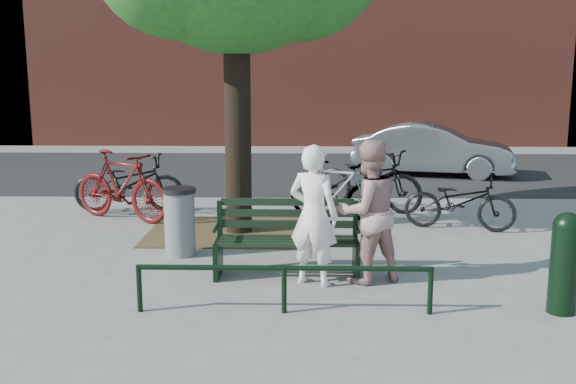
{
  "coord_description": "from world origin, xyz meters",
  "views": [
    {
      "loc": [
        0.19,
        -7.5,
        2.45
      ],
      "look_at": [
        -0.01,
        1.0,
        0.86
      ],
      "focal_mm": 40.0,
      "sensor_mm": 36.0,
      "label": 1
    }
  ],
  "objects_px": {
    "person_right": "(368,212)",
    "person_left": "(314,215)",
    "parked_car": "(433,150)",
    "bollard": "(565,260)",
    "litter_bin": "(180,221)",
    "bicycle_c": "(368,180)",
    "park_bench": "(287,237)"
  },
  "relations": [
    {
      "from": "bicycle_c",
      "to": "person_left",
      "type": "bearing_deg",
      "value": -163.2
    },
    {
      "from": "park_bench",
      "to": "person_right",
      "type": "xyz_separation_m",
      "value": [
        0.95,
        -0.23,
        0.37
      ]
    },
    {
      "from": "person_right",
      "to": "parked_car",
      "type": "xyz_separation_m",
      "value": [
        2.36,
        8.04,
        -0.22
      ]
    },
    {
      "from": "bollard",
      "to": "parked_car",
      "type": "xyz_separation_m",
      "value": [
        0.44,
        9.02,
        0.05
      ]
    },
    {
      "from": "litter_bin",
      "to": "bicycle_c",
      "type": "bearing_deg",
      "value": 46.83
    },
    {
      "from": "person_right",
      "to": "litter_bin",
      "type": "distance_m",
      "value": 2.67
    },
    {
      "from": "person_left",
      "to": "litter_bin",
      "type": "xyz_separation_m",
      "value": [
        -1.79,
        1.18,
        -0.36
      ]
    },
    {
      "from": "person_left",
      "to": "person_right",
      "type": "xyz_separation_m",
      "value": [
        0.64,
        0.12,
        0.02
      ]
    },
    {
      "from": "person_left",
      "to": "parked_car",
      "type": "relative_size",
      "value": 0.44
    },
    {
      "from": "park_bench",
      "to": "person_left",
      "type": "relative_size",
      "value": 1.05
    },
    {
      "from": "litter_bin",
      "to": "bicycle_c",
      "type": "relative_size",
      "value": 0.44
    },
    {
      "from": "person_right",
      "to": "park_bench",
      "type": "bearing_deg",
      "value": -36.75
    },
    {
      "from": "park_bench",
      "to": "person_right",
      "type": "bearing_deg",
      "value": -13.41
    },
    {
      "from": "person_right",
      "to": "person_left",
      "type": "bearing_deg",
      "value": -12.44
    },
    {
      "from": "person_right",
      "to": "bicycle_c",
      "type": "distance_m",
      "value": 4.11
    },
    {
      "from": "litter_bin",
      "to": "parked_car",
      "type": "relative_size",
      "value": 0.25
    },
    {
      "from": "bicycle_c",
      "to": "parked_car",
      "type": "bearing_deg",
      "value": 4.64
    },
    {
      "from": "person_left",
      "to": "bicycle_c",
      "type": "bearing_deg",
      "value": -78.3
    },
    {
      "from": "person_left",
      "to": "parked_car",
      "type": "bearing_deg",
      "value": -84.44
    },
    {
      "from": "bicycle_c",
      "to": "bollard",
      "type": "bearing_deg",
      "value": -132.62
    },
    {
      "from": "park_bench",
      "to": "bicycle_c",
      "type": "bearing_deg",
      "value": 70.54
    },
    {
      "from": "person_left",
      "to": "bollard",
      "type": "relative_size",
      "value": 1.55
    },
    {
      "from": "parked_car",
      "to": "bollard",
      "type": "bearing_deg",
      "value": -169.32
    },
    {
      "from": "bollard",
      "to": "parked_car",
      "type": "relative_size",
      "value": 0.28
    },
    {
      "from": "bollard",
      "to": "litter_bin",
      "type": "relative_size",
      "value": 1.15
    },
    {
      "from": "bollard",
      "to": "bicycle_c",
      "type": "xyz_separation_m",
      "value": [
        -1.51,
        5.06,
        -0.02
      ]
    },
    {
      "from": "person_left",
      "to": "bollard",
      "type": "height_order",
      "value": "person_left"
    },
    {
      "from": "park_bench",
      "to": "parked_car",
      "type": "bearing_deg",
      "value": 67.06
    },
    {
      "from": "park_bench",
      "to": "bollard",
      "type": "xyz_separation_m",
      "value": [
        2.87,
        -1.21,
        0.09
      ]
    },
    {
      "from": "park_bench",
      "to": "bicycle_c",
      "type": "relative_size",
      "value": 0.83
    },
    {
      "from": "person_right",
      "to": "parked_car",
      "type": "distance_m",
      "value": 8.39
    },
    {
      "from": "park_bench",
      "to": "bollard",
      "type": "relative_size",
      "value": 1.64
    }
  ]
}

